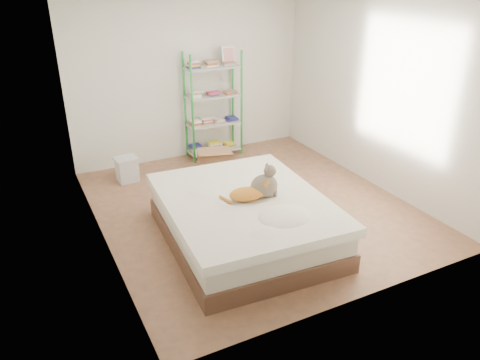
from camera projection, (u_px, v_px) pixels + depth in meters
room at (253, 111)px, 5.60m from camera, size 3.81×4.21×2.61m
bed at (244, 220)px, 5.28m from camera, size 1.84×2.24×0.54m
orange_cat at (247, 192)px, 5.08m from camera, size 0.51×0.35×0.19m
grey_cat at (264, 181)px, 5.13m from camera, size 0.36×0.32×0.37m
shelf_unit at (214, 107)px, 7.45m from camera, size 0.88×0.36×1.74m
cardboard_box at (215, 162)px, 7.04m from camera, size 0.60×0.60×0.41m
white_bin at (127, 169)px, 6.80m from camera, size 0.33×0.30×0.36m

